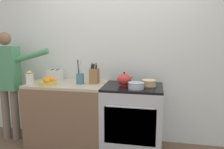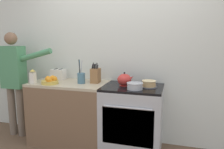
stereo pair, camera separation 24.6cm
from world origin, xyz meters
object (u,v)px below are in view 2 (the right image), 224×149
Objects in this scene: person_baker at (14,75)px; milk_carton at (33,77)px; knife_block at (96,75)px; stove_range at (132,119)px; utensil_crock at (81,78)px; toaster at (58,74)px; fruit_bowl at (50,81)px; tea_kettle at (125,80)px; layer_cake at (149,84)px; mixing_bowl at (135,86)px.

milk_carton is at bearing -16.13° from person_baker.
person_baker is (-1.28, -0.12, -0.04)m from knife_block.
utensil_crock reaches higher than stove_range.
stove_range is at bearing -7.68° from toaster.
tea_kettle is at bearing 9.70° from fruit_bowl.
toaster is (-0.05, 0.31, 0.04)m from fruit_bowl.
milk_carton is at bearing -172.31° from layer_cake.
layer_cake is at bearing 5.11° from person_baker.
tea_kettle is 1.71m from person_baker.
layer_cake is at bearing -5.75° from toaster.
fruit_bowl is (-1.01, -0.17, -0.03)m from tea_kettle.
knife_block is (-0.55, 0.08, 0.55)m from stove_range.
utensil_crock reaches higher than tea_kettle.
person_baker is at bearing -179.02° from stove_range.
knife_block is 0.20m from utensil_crock.
tea_kettle is 0.24m from mixing_bowl.
stove_range is 2.69× the size of utensil_crock.
person_baker is (-2.03, -0.05, 0.02)m from layer_cake.
fruit_bowl is 0.71m from person_baker.
toaster is at bearing 160.03° from utensil_crock.
fruit_bowl is at bearing -6.17° from person_baker.
fruit_bowl is at bearing -170.30° from tea_kettle.
layer_cake is 0.32m from tea_kettle.
stove_range is 0.52m from mixing_bowl.
knife_block is at bearing 8.86° from person_baker.
toaster is (-1.18, 0.16, 0.53)m from stove_range.
milk_carton is (-1.43, -0.05, 0.05)m from mixing_bowl.
stove_range is at bearing 7.75° from fruit_bowl.
tea_kettle is 0.79× the size of knife_block.
toaster reaches higher than fruit_bowl.
mixing_bowl is at bearing -21.14° from knife_block.
knife_block reaches higher than tea_kettle.
milk_carton is at bearing -170.37° from tea_kettle.
fruit_bowl reaches higher than layer_cake.
tea_kettle is at bearing 170.34° from stove_range.
utensil_crock reaches higher than layer_cake.
person_baker is at bearing 176.42° from mixing_bowl.
milk_carton is (-0.25, -0.04, 0.05)m from fruit_bowl.
knife_block reaches higher than fruit_bowl.
layer_cake reaches higher than stove_range.
utensil_crock reaches higher than knife_block.
milk_carton reaches higher than layer_cake.
layer_cake is 0.96× the size of fruit_bowl.
stove_range is 1.49m from milk_carton.
tea_kettle reaches higher than toaster.
utensil_crock is at bearing 16.36° from milk_carton.
fruit_bowl is at bearing -157.58° from knife_block.
tea_kettle is (-0.32, 0.00, 0.04)m from layer_cake.
fruit_bowl is (-0.58, -0.24, -0.06)m from knife_block.
mixing_bowl is at bearing -10.43° from utensil_crock.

